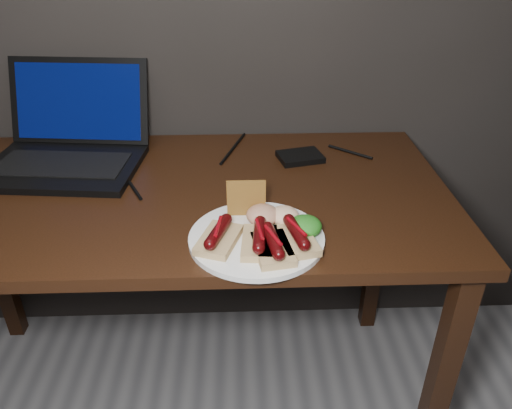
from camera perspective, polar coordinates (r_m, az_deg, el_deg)
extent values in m
cube|color=black|center=(1.27, -10.06, 1.12)|extent=(1.40, 0.70, 0.03)
cube|color=black|center=(1.35, 20.15, -18.98)|extent=(0.05, 0.05, 0.72)
cube|color=black|center=(1.77, 13.70, -4.36)|extent=(0.05, 0.05, 0.72)
cube|color=black|center=(1.42, -21.26, 3.99)|extent=(0.42, 0.32, 0.02)
cube|color=black|center=(1.42, -21.34, 4.36)|extent=(0.35, 0.19, 0.00)
cube|color=black|center=(1.53, -19.58, 11.10)|extent=(0.40, 0.13, 0.23)
cube|color=#060841|center=(1.53, -19.58, 11.10)|extent=(0.36, 0.11, 0.20)
cube|color=black|center=(1.40, 5.07, 5.46)|extent=(0.13, 0.11, 0.02)
cylinder|color=black|center=(1.30, -14.18, 2.36)|extent=(0.09, 0.16, 0.01)
cylinder|color=black|center=(1.45, -2.62, 6.45)|extent=(0.07, 0.21, 0.01)
cylinder|color=black|center=(1.45, 10.70, 5.93)|extent=(0.11, 0.10, 0.01)
cylinder|color=white|center=(1.04, 0.06, -3.86)|extent=(0.34, 0.34, 0.01)
cube|color=#DDBF82|center=(1.02, -4.28, -4.04)|extent=(0.10, 0.13, 0.02)
cylinder|color=#460408|center=(1.01, -4.32, -3.08)|extent=(0.05, 0.10, 0.02)
sphere|color=#460408|center=(0.97, -5.30, -4.56)|extent=(0.02, 0.02, 0.02)
sphere|color=#460408|center=(1.04, -3.41, -1.70)|extent=(0.03, 0.02, 0.02)
cylinder|color=maroon|center=(1.00, -4.35, -2.48)|extent=(0.02, 0.07, 0.01)
cube|color=#DDBF82|center=(1.01, 0.39, -4.40)|extent=(0.08, 0.12, 0.02)
cylinder|color=#460408|center=(0.99, 0.40, -3.43)|extent=(0.03, 0.10, 0.02)
sphere|color=#460408|center=(0.96, 0.29, -5.02)|extent=(0.03, 0.02, 0.02)
sphere|color=#460408|center=(1.03, 0.49, -1.96)|extent=(0.03, 0.02, 0.02)
cylinder|color=maroon|center=(0.99, 0.40, -2.83)|extent=(0.02, 0.07, 0.01)
cube|color=#DDBF82|center=(1.02, 4.58, -4.10)|extent=(0.09, 0.13, 0.02)
cylinder|color=#460408|center=(1.01, 4.63, -3.13)|extent=(0.05, 0.10, 0.02)
sphere|color=#460408|center=(0.97, 5.55, -4.63)|extent=(0.03, 0.02, 0.02)
sphere|color=#460408|center=(1.04, 3.77, -1.74)|extent=(0.03, 0.02, 0.02)
cylinder|color=maroon|center=(1.00, 4.65, -2.54)|extent=(0.04, 0.07, 0.01)
cube|color=#DDBF82|center=(0.99, 1.93, -5.11)|extent=(0.09, 0.13, 0.02)
cylinder|color=#460408|center=(0.98, 1.95, -4.14)|extent=(0.04, 0.10, 0.02)
sphere|color=#460408|center=(0.94, 2.62, -5.75)|extent=(0.03, 0.02, 0.02)
sphere|color=#460408|center=(1.02, 1.33, -2.65)|extent=(0.03, 0.02, 0.02)
cylinder|color=maroon|center=(0.97, 1.96, -3.53)|extent=(0.03, 0.07, 0.01)
cube|color=#AF7A30|center=(1.09, -1.12, 0.74)|extent=(0.09, 0.01, 0.08)
ellipsoid|color=#175010|center=(1.04, 5.64, -2.45)|extent=(0.07, 0.07, 0.04)
ellipsoid|color=maroon|center=(1.07, 0.78, -1.20)|extent=(0.07, 0.07, 0.04)
ellipsoid|color=#EFE4CE|center=(1.08, 3.22, -1.26)|extent=(0.06, 0.06, 0.04)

